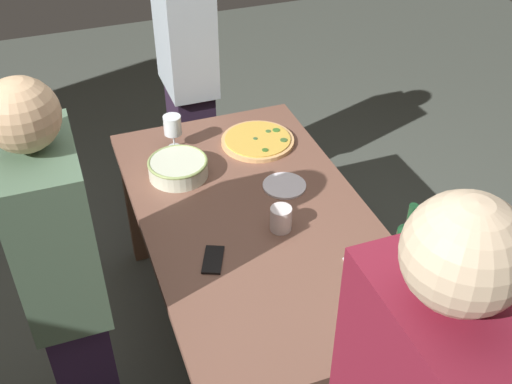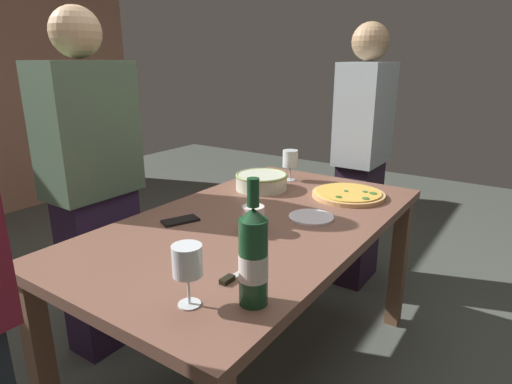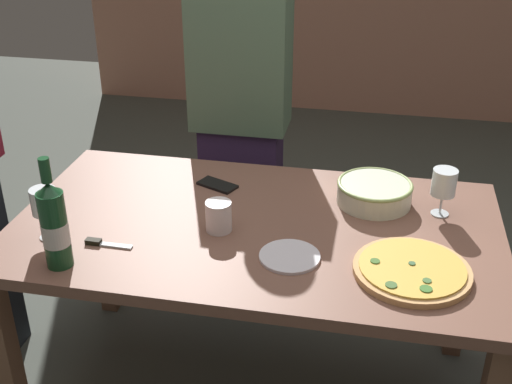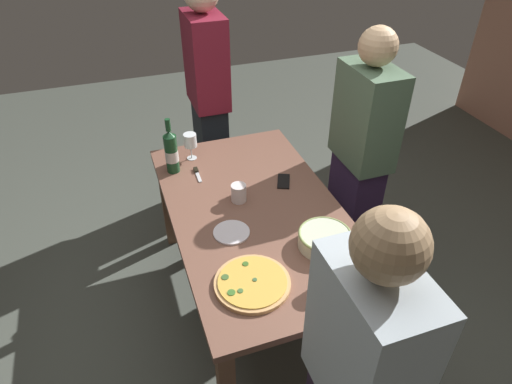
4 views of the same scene
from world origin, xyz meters
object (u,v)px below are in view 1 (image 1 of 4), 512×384
side_plate (284,186)px  pizza_knife (357,275)px  cell_phone (213,260)px  serving_bowl (178,167)px  pizza (258,141)px  wine_glass_near_pizza (173,127)px  person_guest_right (188,83)px  cup_amber (281,219)px  dining_table (256,233)px  wine_glass_by_bottle (384,287)px  wine_bottle (405,254)px  person_host (68,291)px

side_plate → pizza_knife: bearing=-175.9°
cell_phone → serving_bowl: bearing=112.2°
side_plate → pizza_knife: 0.59m
serving_bowl → pizza_knife: 0.93m
pizza → wine_glass_near_pizza: (0.10, 0.38, 0.10)m
cell_phone → person_guest_right: 1.32m
cup_amber → pizza_knife: cup_amber is taller
dining_table → wine_glass_by_bottle: wine_glass_by_bottle is taller
serving_bowl → wine_bottle: (-0.90, -0.57, 0.09)m
side_plate → cell_phone: same height
dining_table → pizza: pizza is taller
serving_bowl → cup_amber: cup_amber is taller
person_guest_right → cup_amber: bearing=3.0°
wine_glass_near_pizza → serving_bowl: bearing=170.6°
wine_bottle → wine_glass_by_bottle: 0.17m
wine_bottle → person_host: bearing=74.5°
serving_bowl → pizza: bearing=-73.1°
wine_glass_near_pizza → pizza_knife: size_ratio=1.09×
serving_bowl → person_host: person_host is taller
wine_bottle → wine_glass_by_bottle: bearing=127.5°
wine_glass_near_pizza → person_guest_right: size_ratio=0.10×
side_plate → person_host: 1.00m
dining_table → wine_glass_near_pizza: 0.66m
serving_bowl → person_guest_right: (0.73, -0.24, 0.01)m
cell_phone → pizza_knife: pizza_knife is taller
wine_glass_near_pizza → cell_phone: (-0.79, 0.05, -0.11)m
side_plate → wine_glass_near_pizza: bearing=38.6°
pizza → side_plate: pizza is taller
wine_glass_by_bottle → cell_phone: (0.43, 0.45, -0.12)m
cup_amber → person_guest_right: (1.22, 0.04, -0.00)m
wine_bottle → wine_glass_near_pizza: wine_bottle is taller
serving_bowl → pizza_knife: (-0.82, -0.44, -0.04)m
serving_bowl → wine_glass_near_pizza: bearing=-9.4°
pizza_knife → serving_bowl: bearing=28.4°
dining_table → person_guest_right: size_ratio=1.01×
person_host → person_guest_right: size_ratio=1.01×
wine_glass_by_bottle → person_guest_right: 1.74m
serving_bowl → pizza_knife: size_ratio=1.72×
dining_table → wine_bottle: (-0.52, -0.35, 0.23)m
wine_bottle → side_plate: (0.66, 0.17, -0.13)m
cell_phone → person_guest_right: (1.30, -0.26, 0.04)m
dining_table → pizza_knife: pizza_knife is taller
pizza → pizza_knife: 0.94m
serving_bowl → side_plate: serving_bowl is taller
pizza → wine_bottle: size_ratio=0.98×
pizza → side_plate: size_ratio=1.84×
cup_amber → person_guest_right: size_ratio=0.06×
dining_table → pizza: 0.55m
wine_glass_by_bottle → cup_amber: size_ratio=1.70×
wine_glass_by_bottle → person_host: 1.05m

